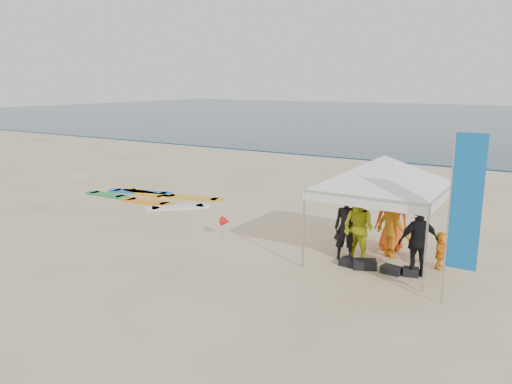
{
  "coord_description": "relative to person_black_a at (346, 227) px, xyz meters",
  "views": [
    {
      "loc": [
        8.01,
        -10.15,
        4.49
      ],
      "look_at": [
        0.14,
        2.6,
        1.2
      ],
      "focal_mm": 35.0,
      "sensor_mm": 36.0,
      "label": 1
    }
  ],
  "objects": [
    {
      "name": "ocean",
      "position": [
        -3.52,
        58.45,
        -0.81
      ],
      "size": [
        160.0,
        84.0,
        0.08
      ],
      "primitive_type": "cube",
      "color": "#0C2633",
      "rests_on": "ground"
    },
    {
      "name": "person_black_a",
      "position": [
        0.0,
        0.0,
        0.0
      ],
      "size": [
        0.74,
        0.63,
        1.71
      ],
      "primitive_type": "imported",
      "rotation": [
        0.0,
        0.0,
        0.44
      ],
      "color": "black",
      "rests_on": "ground"
    },
    {
      "name": "shoreline_foam",
      "position": [
        -3.52,
        16.65,
        -0.85
      ],
      "size": [
        160.0,
        1.2,
        0.01
      ],
      "primitive_type": "cube",
      "color": "silver",
      "rests_on": "ground"
    },
    {
      "name": "surfboard_spread",
      "position": [
        -9.15,
        2.55,
        -0.82
      ],
      "size": [
        5.5,
        2.82,
        0.07
      ],
      "color": "blue",
      "rests_on": "ground"
    },
    {
      "name": "feather_flag",
      "position": [
        3.0,
        -1.52,
        1.31
      ],
      "size": [
        0.62,
        0.04,
        3.67
      ],
      "color": "#A5A5A8",
      "rests_on": "ground"
    },
    {
      "name": "gear_pile",
      "position": [
        0.88,
        -0.37,
        -0.76
      ],
      "size": [
        1.94,
        0.57,
        0.22
      ],
      "color": "black",
      "rests_on": "ground"
    },
    {
      "name": "canopy_tent",
      "position": [
        0.78,
        0.38,
        1.87
      ],
      "size": [
        4.14,
        4.14,
        3.12
      ],
      "color": "#A5A5A8",
      "rests_on": "ground"
    },
    {
      "name": "person_yellow",
      "position": [
        0.35,
        -0.07,
        0.05
      ],
      "size": [
        1.03,
        0.9,
        1.8
      ],
      "primitive_type": "imported",
      "rotation": [
        0.0,
        0.0,
        -0.28
      ],
      "color": "gold",
      "rests_on": "ground"
    },
    {
      "name": "person_orange_b",
      "position": [
        0.78,
        1.35,
        0.04
      ],
      "size": [
        1.04,
        0.94,
        1.78
      ],
      "primitive_type": "imported",
      "rotation": [
        0.0,
        0.0,
        3.68
      ],
      "color": "#E54B14",
      "rests_on": "ground"
    },
    {
      "name": "person_orange_a",
      "position": [
        0.97,
        0.8,
        -0.0
      ],
      "size": [
        1.26,
        1.05,
        1.7
      ],
      "primitive_type": "imported",
      "rotation": [
        0.0,
        0.0,
        2.69
      ],
      "color": "#C56D11",
      "rests_on": "ground"
    },
    {
      "name": "person_black_b",
      "position": [
        1.88,
        -0.22,
        0.0
      ],
      "size": [
        1.03,
        0.99,
        1.71
      ],
      "primitive_type": "imported",
      "rotation": [
        0.0,
        0.0,
        3.88
      ],
      "color": "black",
      "rests_on": "ground"
    },
    {
      "name": "ground",
      "position": [
        -3.52,
        -1.55,
        -0.85
      ],
      "size": [
        120.0,
        120.0,
        0.0
      ],
      "primitive_type": "plane",
      "color": "beige",
      "rests_on": "ground"
    },
    {
      "name": "marker_pennant",
      "position": [
        -3.69,
        -0.12,
        -0.36
      ],
      "size": [
        0.28,
        0.28,
        0.64
      ],
      "color": "#A5A5A8",
      "rests_on": "ground"
    },
    {
      "name": "person_seated",
      "position": [
        2.24,
        0.6,
        -0.39
      ],
      "size": [
        0.33,
        0.88,
        0.93
      ],
      "primitive_type": "imported",
      "rotation": [
        0.0,
        0.0,
        1.51
      ],
      "color": "orange",
      "rests_on": "ground"
    }
  ]
}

